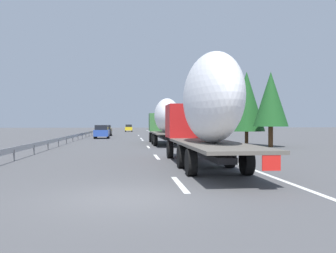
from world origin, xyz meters
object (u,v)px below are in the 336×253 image
car_black_suv (106,130)px  road_sign (174,121)px  car_blue_sedan (102,132)px  truck_lead (165,119)px  truck_trailing (206,108)px  car_yellow_coupe (129,128)px

car_black_suv → road_sign: size_ratio=1.31×
car_black_suv → car_blue_sedan: (-10.84, -0.08, 0.01)m
truck_lead → truck_trailing: size_ratio=0.96×
truck_lead → road_sign: bearing=-9.9°
car_black_suv → car_blue_sedan: bearing=-179.6°
road_sign → car_yellow_coupe: bearing=9.8°
car_yellow_coupe → road_sign: (-37.85, -6.53, 1.45)m
car_yellow_coupe → truck_trailing: bearing=-177.3°
truck_lead → car_blue_sedan: bearing=25.3°
truck_lead → road_sign: size_ratio=3.65×
car_black_suv → car_yellow_coupe: size_ratio=1.06×
truck_lead → car_blue_sedan: (14.93, 7.05, -1.53)m
truck_lead → car_yellow_coupe: truck_lead is taller
truck_trailing → car_blue_sedan: bearing=12.1°
truck_lead → road_sign: truck_lead is taller
truck_trailing → road_sign: size_ratio=3.79×
car_yellow_coupe → truck_lead: bearing=-176.5°
truck_lead → car_black_suv: truck_lead is taller
road_sign → truck_lead: bearing=170.1°
truck_trailing → car_yellow_coupe: size_ratio=3.06×
truck_lead → car_black_suv: 26.79m
truck_lead → car_blue_sedan: 16.58m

